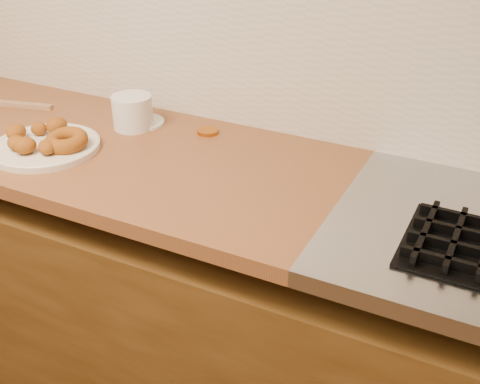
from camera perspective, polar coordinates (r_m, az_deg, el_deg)
name	(u,v)px	position (r m, az deg, el deg)	size (l,w,h in m)	color
base_cabinet	(171,307)	(1.89, -6.59, -10.73)	(3.60, 0.60, 0.77)	brown
backsplash	(212,18)	(1.75, -2.69, 16.17)	(3.60, 0.02, 0.60)	beige
donut_plate	(46,147)	(1.71, -17.95, 4.11)	(0.29, 0.29, 0.02)	silver
ring_donut	(66,140)	(1.67, -16.14, 4.74)	(0.12, 0.12, 0.04)	brown
fried_dough_chunks	(34,137)	(1.71, -18.99, 4.97)	(0.20, 0.21, 0.05)	brown
plastic_tub	(133,112)	(1.78, -10.15, 7.49)	(0.12, 0.12, 0.10)	silver
tub_lid	(142,122)	(1.82, -9.29, 6.55)	(0.13, 0.13, 0.01)	white
brass_jar_lid	(208,131)	(1.73, -3.08, 5.76)	(0.06, 0.06, 0.01)	#BE6E1B
wooden_utensil	(25,105)	(2.03, -19.71, 7.76)	(0.18, 0.02, 0.01)	#967050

